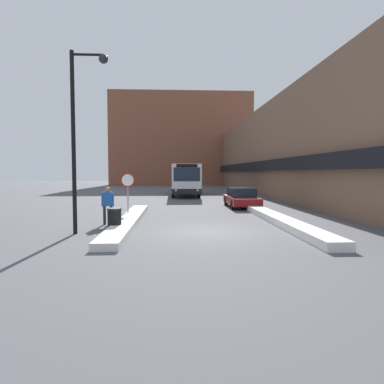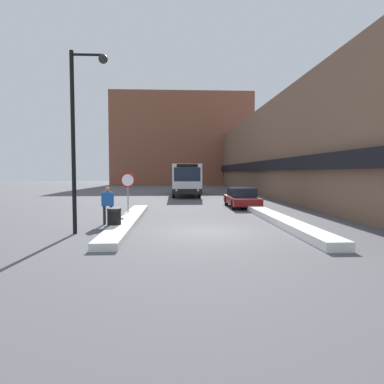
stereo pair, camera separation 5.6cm
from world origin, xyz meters
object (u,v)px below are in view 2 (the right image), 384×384
at_px(street_lamp, 80,123).
at_px(stop_sign, 128,185).
at_px(city_bus, 185,179).
at_px(pedestrian, 108,202).
at_px(parked_car_front, 242,197).
at_px(trash_bin, 114,219).

bearing_deg(street_lamp, stop_sign, 76.64).
relative_size(city_bus, street_lamp, 1.50).
distance_m(city_bus, stop_sign, 17.19).
xyz_separation_m(street_lamp, pedestrian, (0.57, 2.37, -3.29)).
bearing_deg(pedestrian, street_lamp, -112.36).
height_order(city_bus, stop_sign, city_bus).
relative_size(stop_sign, pedestrian, 1.36).
distance_m(parked_car_front, pedestrian, 10.60).
height_order(stop_sign, pedestrian, stop_sign).
height_order(city_bus, parked_car_front, city_bus).
bearing_deg(parked_car_front, trash_bin, -128.20).
relative_size(parked_car_front, pedestrian, 2.59).
distance_m(city_bus, trash_bin, 21.47).
bearing_deg(city_bus, pedestrian, -102.34).
distance_m(city_bus, street_lamp, 22.39).
distance_m(city_bus, parked_car_front, 12.62).
bearing_deg(pedestrian, parked_car_front, 34.36).
distance_m(street_lamp, trash_bin, 4.08).
xyz_separation_m(stop_sign, trash_bin, (0.01, -4.32, -1.25)).
height_order(city_bus, pedestrian, city_bus).
relative_size(stop_sign, street_lamp, 0.34).
height_order(city_bus, street_lamp, street_lamp).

